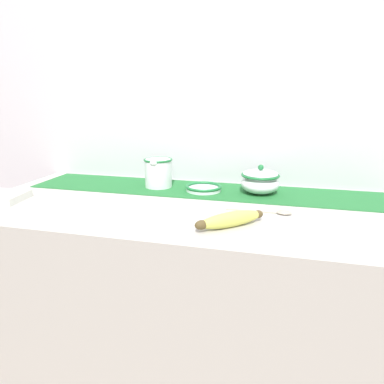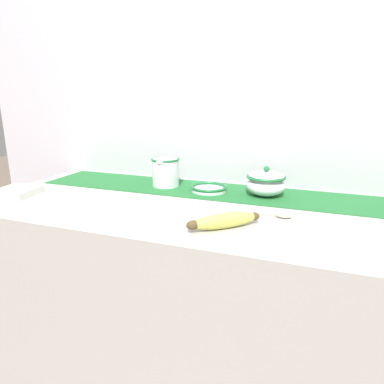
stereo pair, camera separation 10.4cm
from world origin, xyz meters
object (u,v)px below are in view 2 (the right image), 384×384
object	(u,v)px
cream_pitcher	(166,171)
banana	(224,221)
napkin_stack	(17,192)
sugar_bowl	(266,183)
spoon	(280,215)
small_dish	(209,188)

from	to	relation	value
cream_pitcher	banana	bearing A→B (deg)	-46.78
banana	napkin_stack	size ratio (longest dim) A/B	1.41
sugar_bowl	spoon	size ratio (longest dim) A/B	0.69
napkin_stack	spoon	bearing A→B (deg)	5.73
small_dish	napkin_stack	size ratio (longest dim) A/B	1.06
sugar_bowl	small_dish	bearing A→B (deg)	-175.70
cream_pitcher	small_dish	world-z (taller)	cream_pitcher
spoon	napkin_stack	xyz separation A→B (m)	(-0.88, -0.09, 0.01)
sugar_bowl	spoon	distance (m)	0.22
small_dish	banana	distance (m)	0.35
cream_pitcher	napkin_stack	size ratio (longest dim) A/B	1.01
banana	spoon	distance (m)	0.19
spoon	napkin_stack	bearing A→B (deg)	-173.85
banana	napkin_stack	distance (m)	0.75
spoon	napkin_stack	world-z (taller)	napkin_stack
small_dish	napkin_stack	bearing A→B (deg)	-155.74
cream_pitcher	sugar_bowl	size ratio (longest dim) A/B	0.94
cream_pitcher	napkin_stack	world-z (taller)	cream_pitcher
cream_pitcher	banana	size ratio (longest dim) A/B	0.72
sugar_bowl	banana	bearing A→B (deg)	-99.39
cream_pitcher	small_dish	xyz separation A→B (m)	(0.18, -0.02, -0.05)
banana	napkin_stack	bearing A→B (deg)	176.28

